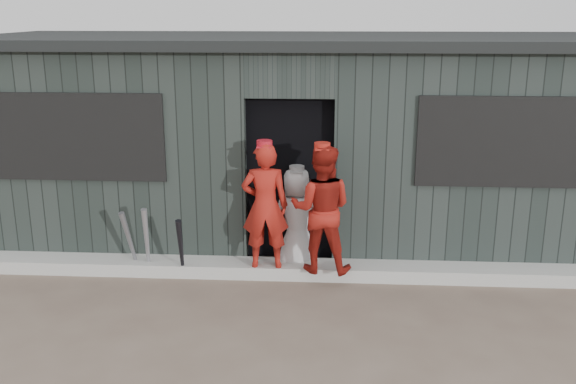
# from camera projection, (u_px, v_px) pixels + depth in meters

# --- Properties ---
(ground) EXTENTS (80.00, 80.00, 0.00)m
(ground) POSITION_uv_depth(u_px,v_px,m) (275.00, 358.00, 5.61)
(ground) COLOR brown
(ground) RESTS_ON ground
(curb) EXTENTS (8.00, 0.36, 0.15)m
(curb) POSITION_uv_depth(u_px,v_px,m) (288.00, 269.00, 7.34)
(curb) COLOR #ACACA6
(curb) RESTS_ON ground
(bat_left) EXTENTS (0.11, 0.26, 0.83)m
(bat_left) POSITION_uv_depth(u_px,v_px,m) (147.00, 241.00, 7.24)
(bat_left) COLOR #93939B
(bat_left) RESTS_ON ground
(bat_mid) EXTENTS (0.17, 0.31, 0.78)m
(bat_mid) POSITION_uv_depth(u_px,v_px,m) (130.00, 242.00, 7.29)
(bat_mid) COLOR slate
(bat_mid) RESTS_ON ground
(bat_right) EXTENTS (0.09, 0.28, 0.74)m
(bat_right) POSITION_uv_depth(u_px,v_px,m) (181.00, 249.00, 7.13)
(bat_right) COLOR black
(bat_right) RESTS_ON ground
(player_red_left) EXTENTS (0.54, 0.37, 1.42)m
(player_red_left) POSITION_uv_depth(u_px,v_px,m) (265.00, 206.00, 7.04)
(player_red_left) COLOR #A11C13
(player_red_left) RESTS_ON curb
(player_red_right) EXTENTS (0.74, 0.60, 1.41)m
(player_red_right) POSITION_uv_depth(u_px,v_px,m) (321.00, 209.00, 6.94)
(player_red_right) COLOR maroon
(player_red_right) RESTS_ON curb
(player_grey_back) EXTENTS (0.70, 0.57, 1.22)m
(player_grey_back) POSITION_uv_depth(u_px,v_px,m) (297.00, 220.00, 7.36)
(player_grey_back) COLOR #B7B7B7
(player_grey_back) RESTS_ON ground
(dugout) EXTENTS (8.30, 3.30, 2.62)m
(dugout) POSITION_uv_depth(u_px,v_px,m) (296.00, 137.00, 8.62)
(dugout) COLOR black
(dugout) RESTS_ON ground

